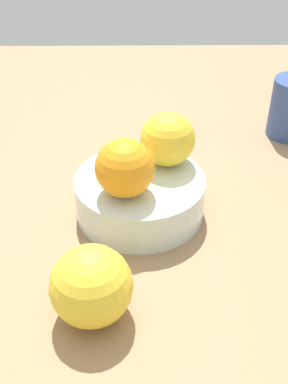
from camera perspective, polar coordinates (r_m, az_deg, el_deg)
name	(u,v)px	position (r cm, az deg, el deg)	size (l,w,h in cm)	color
ground_plane	(144,218)	(55.52, 0.00, -3.11)	(110.00, 110.00, 2.00)	#997551
fruit_bowl	(144,196)	(53.55, 0.00, -0.50)	(14.48, 14.48, 4.58)	silver
orange_in_bowl_0	(172,139)	(53.34, 3.35, 6.35)	(6.16, 6.16, 6.16)	yellow
orange_in_bowl_1	(129,168)	(48.31, -1.77, 2.87)	(6.14, 6.14, 6.14)	orange
orange_loose_0	(97,286)	(41.81, -5.68, -11.11)	(7.29, 7.29, 7.29)	yellow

